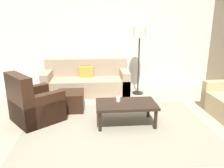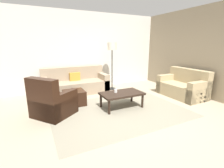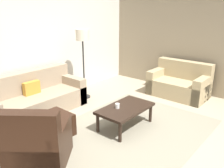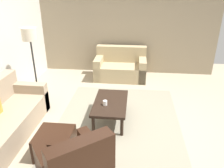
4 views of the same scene
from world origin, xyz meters
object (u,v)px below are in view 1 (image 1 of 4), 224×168
object	(u,v)px
ottoman	(71,101)
cup	(118,99)
coffee_table	(126,106)
lamp_standing	(139,39)
couch_main	(87,82)
armchair_leather	(33,106)

from	to	relation	value
ottoman	cup	world-z (taller)	cup
ottoman	coffee_table	world-z (taller)	coffee_table
coffee_table	lamp_standing	distance (m)	2.11
couch_main	armchair_leather	bearing A→B (deg)	-120.05
armchair_leather	coffee_table	world-z (taller)	armchair_leather
ottoman	cup	distance (m)	1.20
cup	coffee_table	bearing A→B (deg)	-32.37
armchair_leather	coffee_table	size ratio (longest dim) A/B	1.02
ottoman	coffee_table	distance (m)	1.34
couch_main	ottoman	world-z (taller)	couch_main
ottoman	coffee_table	size ratio (longest dim) A/B	0.51
couch_main	lamp_standing	bearing A→B (deg)	-8.32
lamp_standing	coffee_table	bearing A→B (deg)	-108.33
couch_main	armchair_leather	distance (m)	1.94
coffee_table	lamp_standing	xyz separation A→B (m)	(0.58, 1.74, 1.05)
ottoman	cup	xyz separation A→B (m)	(0.95, -0.68, 0.26)
armchair_leather	lamp_standing	bearing A→B (deg)	32.68
armchair_leather	ottoman	distance (m)	0.83
cup	lamp_standing	bearing A→B (deg)	66.67
couch_main	coffee_table	bearing A→B (deg)	-68.45
ottoman	coffee_table	bearing A→B (deg)	-35.28
cup	lamp_standing	distance (m)	2.04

